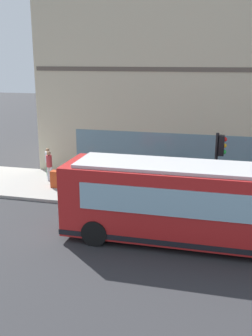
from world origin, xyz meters
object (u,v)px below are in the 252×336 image
Objects in this scene: pedestrian_by_light_pole at (48,160)px; fire_hydrant at (249,184)px; traffic_light_near_corner at (219,157)px; city_bus_nearside at (194,204)px; newspaper_vending_box at (55,179)px; pedestrian_walking_along_curb at (49,164)px.

fire_hydrant is at bearing -90.36° from pedestrian_by_light_pole.
traffic_light_near_corner is 4.82× the size of fire_hydrant.
city_bus_nearside is at bearing 159.95° from fire_hydrant.
city_bus_nearside is at bearing -120.66° from newspaper_vending_box.
newspaper_vending_box is at bearing 59.34° from city_bus_nearside.
newspaper_vending_box is (-1.90, 10.10, 0.09)m from fire_hydrant.
fire_hydrant is at bearing -79.36° from newspaper_vending_box.
pedestrian_walking_along_curb is (-1.05, -0.56, 0.05)m from pedestrian_by_light_pole.
city_bus_nearside is 3.53m from traffic_light_near_corner.
newspaper_vending_box is (4.59, 7.74, -0.95)m from city_bus_nearside.
city_bus_nearside is 13.58× the size of fire_hydrant.
traffic_light_near_corner is at bearing -13.25° from city_bus_nearside.
pedestrian_walking_along_curb is 1.91× the size of newspaper_vending_box.
traffic_light_near_corner is (3.27, -0.77, 1.09)m from city_bus_nearside.
fire_hydrant is (3.22, -1.60, -2.13)m from traffic_light_near_corner.
pedestrian_by_light_pole is 0.95× the size of pedestrian_walking_along_curb.
city_bus_nearside is at bearing 166.75° from traffic_light_near_corner.
pedestrian_by_light_pole is at bearing 89.64° from fire_hydrant.
city_bus_nearside is 11.18m from pedestrian_by_light_pole.
pedestrian_walking_along_curb is (-0.98, 10.85, 0.63)m from fire_hydrant.
pedestrian_by_light_pole is at bearing 28.18° from pedestrian_walking_along_curb.
city_bus_nearside is 2.81× the size of traffic_light_near_corner.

